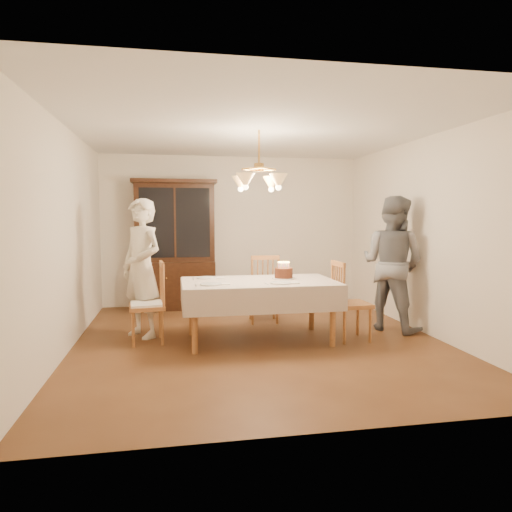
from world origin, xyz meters
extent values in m
plane|color=#532F17|center=(0.00, 0.00, 0.00)|extent=(5.00, 5.00, 0.00)
plane|color=white|center=(0.00, 0.00, 2.60)|extent=(5.00, 5.00, 0.00)
plane|color=white|center=(0.00, 2.50, 1.30)|extent=(4.50, 0.00, 4.50)
plane|color=white|center=(0.00, -2.50, 1.30)|extent=(4.50, 0.00, 4.50)
plane|color=white|center=(-2.25, 0.00, 1.30)|extent=(0.00, 5.00, 5.00)
plane|color=white|center=(2.25, 0.00, 1.30)|extent=(0.00, 5.00, 5.00)
cube|color=#98592C|center=(0.00, 0.00, 0.73)|extent=(1.80, 1.00, 0.04)
cube|color=beige|center=(0.00, 0.00, 0.75)|extent=(1.90, 1.10, 0.01)
cylinder|color=#98592C|center=(-0.82, -0.42, 0.35)|extent=(0.07, 0.07, 0.71)
cylinder|color=#98592C|center=(0.82, -0.42, 0.35)|extent=(0.07, 0.07, 0.71)
cylinder|color=#98592C|center=(-0.82, 0.42, 0.35)|extent=(0.07, 0.07, 0.71)
cylinder|color=#98592C|center=(0.82, 0.42, 0.35)|extent=(0.07, 0.07, 0.71)
cube|color=black|center=(-1.01, 2.23, 0.40)|extent=(1.30, 0.50, 0.80)
cube|color=black|center=(-1.01, 2.28, 1.45)|extent=(1.30, 0.40, 1.30)
cube|color=black|center=(-1.01, 2.08, 1.45)|extent=(1.14, 0.01, 1.14)
cube|color=black|center=(-1.01, 2.23, 2.13)|extent=(1.38, 0.54, 0.06)
cube|color=#98592C|center=(0.26, 1.00, 0.45)|extent=(0.47, 0.45, 0.05)
cube|color=#98592C|center=(0.25, 0.81, 0.97)|extent=(0.40, 0.07, 0.06)
cylinder|color=#98592C|center=(0.45, 1.16, 0.21)|extent=(0.04, 0.04, 0.43)
cylinder|color=#98592C|center=(0.09, 1.18, 0.21)|extent=(0.04, 0.04, 0.43)
cylinder|color=#98592C|center=(0.43, 0.82, 0.21)|extent=(0.04, 0.04, 0.43)
cylinder|color=#98592C|center=(0.07, 0.84, 0.21)|extent=(0.04, 0.04, 0.43)
cube|color=#98592C|center=(-1.37, 0.15, 0.45)|extent=(0.46, 0.48, 0.05)
cube|color=#98592C|center=(-1.19, 0.17, 0.97)|extent=(0.07, 0.40, 0.06)
cylinder|color=#98592C|center=(-1.56, 0.32, 0.21)|extent=(0.04, 0.04, 0.43)
cylinder|color=#98592C|center=(-1.53, -0.04, 0.21)|extent=(0.04, 0.04, 0.43)
cylinder|color=#98592C|center=(-1.22, 0.35, 0.21)|extent=(0.04, 0.04, 0.43)
cylinder|color=#98592C|center=(-1.19, -0.01, 0.21)|extent=(0.04, 0.04, 0.43)
cube|color=white|center=(-1.37, 0.15, 0.48)|extent=(0.42, 0.43, 0.03)
cube|color=#98592C|center=(1.16, -0.17, 0.45)|extent=(0.43, 0.45, 0.05)
cube|color=#98592C|center=(0.97, -0.18, 0.97)|extent=(0.05, 0.40, 0.06)
cylinder|color=#98592C|center=(1.33, -0.35, 0.21)|extent=(0.04, 0.04, 0.43)
cylinder|color=#98592C|center=(1.32, 0.01, 0.21)|extent=(0.04, 0.04, 0.43)
cylinder|color=#98592C|center=(0.99, -0.36, 0.21)|extent=(0.04, 0.04, 0.43)
cylinder|color=#98592C|center=(0.98, 0.00, 0.21)|extent=(0.04, 0.04, 0.43)
imported|color=white|center=(-1.44, 0.46, 0.89)|extent=(0.75, 0.77, 1.79)
imported|color=slate|center=(1.90, 0.23, 0.92)|extent=(1.09, 1.13, 1.83)
cylinder|color=white|center=(0.34, 0.11, 0.77)|extent=(0.30, 0.30, 0.01)
cylinder|color=#3C190D|center=(0.34, 0.11, 0.84)|extent=(0.23, 0.23, 0.13)
cylinder|color=#598CD8|center=(0.41, 0.11, 0.93)|extent=(0.01, 0.01, 0.07)
sphere|color=#FFB23F|center=(0.41, 0.11, 0.97)|extent=(0.01, 0.01, 0.01)
cylinder|color=pink|center=(0.41, 0.13, 0.93)|extent=(0.01, 0.01, 0.07)
sphere|color=#FFB23F|center=(0.41, 0.13, 0.97)|extent=(0.01, 0.01, 0.01)
cylinder|color=#EACC66|center=(0.40, 0.16, 0.93)|extent=(0.01, 0.01, 0.07)
sphere|color=#FFB23F|center=(0.40, 0.16, 0.97)|extent=(0.01, 0.01, 0.01)
cylinder|color=#598CD8|center=(0.38, 0.17, 0.93)|extent=(0.01, 0.01, 0.07)
sphere|color=#FFB23F|center=(0.38, 0.17, 0.97)|extent=(0.01, 0.01, 0.01)
cylinder|color=pink|center=(0.36, 0.18, 0.93)|extent=(0.01, 0.01, 0.07)
sphere|color=#FFB23F|center=(0.36, 0.18, 0.97)|extent=(0.01, 0.01, 0.01)
cylinder|color=#EACC66|center=(0.33, 0.18, 0.93)|extent=(0.01, 0.01, 0.07)
sphere|color=#FFB23F|center=(0.33, 0.18, 0.97)|extent=(0.01, 0.01, 0.01)
cylinder|color=#598CD8|center=(0.31, 0.17, 0.93)|extent=(0.01, 0.01, 0.07)
sphere|color=#FFB23F|center=(0.31, 0.17, 0.97)|extent=(0.01, 0.01, 0.01)
cylinder|color=pink|center=(0.29, 0.16, 0.93)|extent=(0.01, 0.01, 0.07)
sphere|color=#FFB23F|center=(0.29, 0.16, 0.97)|extent=(0.01, 0.01, 0.01)
cylinder|color=#EACC66|center=(0.28, 0.13, 0.93)|extent=(0.01, 0.01, 0.07)
sphere|color=#FFB23F|center=(0.28, 0.13, 0.97)|extent=(0.01, 0.01, 0.01)
cylinder|color=#598CD8|center=(0.27, 0.11, 0.93)|extent=(0.01, 0.01, 0.07)
sphere|color=#FFB23F|center=(0.27, 0.11, 0.97)|extent=(0.01, 0.01, 0.01)
cylinder|color=pink|center=(0.28, 0.09, 0.93)|extent=(0.01, 0.01, 0.07)
sphere|color=#FFB23F|center=(0.28, 0.09, 0.97)|extent=(0.01, 0.01, 0.01)
cylinder|color=#EACC66|center=(0.29, 0.07, 0.93)|extent=(0.01, 0.01, 0.07)
sphere|color=#FFB23F|center=(0.29, 0.07, 0.97)|extent=(0.01, 0.01, 0.01)
cylinder|color=#598CD8|center=(0.31, 0.05, 0.93)|extent=(0.01, 0.01, 0.07)
sphere|color=#FFB23F|center=(0.31, 0.05, 0.97)|extent=(0.01, 0.01, 0.01)
cylinder|color=pink|center=(0.33, 0.04, 0.93)|extent=(0.01, 0.01, 0.07)
sphere|color=#FFB23F|center=(0.33, 0.04, 0.97)|extent=(0.01, 0.01, 0.01)
cylinder|color=#EACC66|center=(0.36, 0.04, 0.93)|extent=(0.01, 0.01, 0.07)
sphere|color=#FFB23F|center=(0.36, 0.04, 0.97)|extent=(0.01, 0.01, 0.01)
cylinder|color=#598CD8|center=(0.38, 0.05, 0.93)|extent=(0.01, 0.01, 0.07)
sphere|color=#FFB23F|center=(0.38, 0.05, 0.97)|extent=(0.01, 0.01, 0.01)
cylinder|color=pink|center=(0.40, 0.07, 0.93)|extent=(0.01, 0.01, 0.07)
sphere|color=#FFB23F|center=(0.40, 0.07, 0.97)|extent=(0.01, 0.01, 0.01)
cylinder|color=#EACC66|center=(0.41, 0.09, 0.93)|extent=(0.01, 0.01, 0.07)
sphere|color=#FFB23F|center=(0.41, 0.09, 0.97)|extent=(0.01, 0.01, 0.01)
cylinder|color=white|center=(-0.62, -0.24, 0.77)|extent=(0.26, 0.26, 0.02)
cube|color=silver|center=(-0.79, -0.24, 0.76)|extent=(0.01, 0.16, 0.01)
cube|color=white|center=(-0.44, -0.24, 0.76)|extent=(0.10, 0.10, 0.01)
cylinder|color=white|center=(0.21, -0.29, 0.77)|extent=(0.25, 0.25, 0.02)
cube|color=silver|center=(0.04, -0.29, 0.76)|extent=(0.01, 0.16, 0.01)
cube|color=white|center=(0.38, -0.29, 0.76)|extent=(0.10, 0.10, 0.01)
cylinder|color=white|center=(-0.62, 0.33, 0.77)|extent=(0.27, 0.27, 0.02)
cube|color=silver|center=(-0.80, 0.33, 0.76)|extent=(0.01, 0.16, 0.01)
cube|color=white|center=(-0.44, 0.33, 0.76)|extent=(0.10, 0.10, 0.01)
cylinder|color=#BF8C3F|center=(0.00, 0.00, 2.40)|extent=(0.02, 0.02, 0.40)
cylinder|color=#BF8C3F|center=(0.00, 0.00, 2.15)|extent=(0.12, 0.12, 0.10)
cone|color=#D8994C|center=(0.20, 0.20, 1.97)|extent=(0.22, 0.22, 0.18)
sphere|color=#FFD899|center=(0.20, 0.20, 1.90)|extent=(0.07, 0.07, 0.07)
cone|color=#D8994C|center=(-0.20, 0.20, 1.97)|extent=(0.22, 0.22, 0.18)
sphere|color=#FFD899|center=(-0.20, 0.20, 1.90)|extent=(0.07, 0.07, 0.07)
cone|color=#D8994C|center=(-0.20, -0.20, 1.97)|extent=(0.22, 0.22, 0.18)
sphere|color=#FFD899|center=(-0.20, -0.20, 1.90)|extent=(0.07, 0.07, 0.07)
cone|color=#D8994C|center=(0.20, -0.20, 1.97)|extent=(0.22, 0.22, 0.18)
sphere|color=#FFD899|center=(0.20, -0.20, 1.90)|extent=(0.07, 0.07, 0.07)
camera|label=1|loc=(-1.05, -5.53, 1.56)|focal=32.00mm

